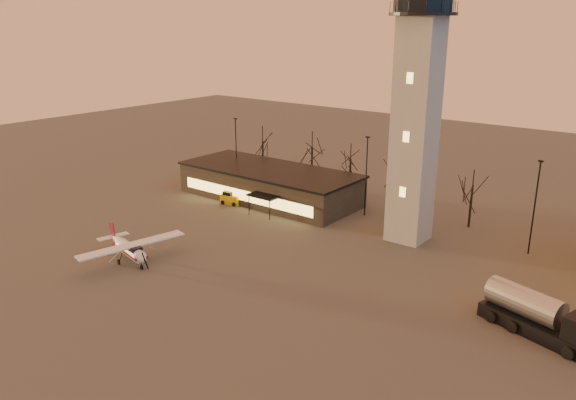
{
  "coord_description": "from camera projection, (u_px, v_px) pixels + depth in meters",
  "views": [
    {
      "loc": [
        25.77,
        -24.88,
        23.43
      ],
      "look_at": [
        -3.87,
        13.0,
        8.1
      ],
      "focal_mm": 35.0,
      "sensor_mm": 36.0,
      "label": 1
    }
  ],
  "objects": [
    {
      "name": "terminal",
      "position": [
        269.0,
        184.0,
        77.17
      ],
      "size": [
        25.4,
        12.2,
        4.3
      ],
      "color": "black",
      "rests_on": "ground"
    },
    {
      "name": "light_poles",
      "position": [
        419.0,
        192.0,
        62.24
      ],
      "size": [
        58.5,
        12.25,
        10.14
      ],
      "color": "black",
      "rests_on": "ground"
    },
    {
      "name": "service_cart",
      "position": [
        231.0,
        199.0,
        75.39
      ],
      "size": [
        2.92,
        2.08,
        1.73
      ],
      "rotation": [
        0.0,
        0.0,
        0.15
      ],
      "color": "#C3A90B",
      "rests_on": "ground"
    },
    {
      "name": "fuel_truck",
      "position": [
        538.0,
        318.0,
        43.73
      ],
      "size": [
        9.52,
        5.02,
        3.4
      ],
      "rotation": [
        0.0,
        0.0,
        -0.28
      ],
      "color": "black",
      "rests_on": "ground"
    },
    {
      "name": "cessna_rear",
      "position": [
        131.0,
        253.0,
        56.84
      ],
      "size": [
        8.88,
        11.15,
        3.07
      ],
      "rotation": [
        0.0,
        0.0,
        -0.22
      ],
      "color": "white",
      "rests_on": "ground"
    },
    {
      "name": "control_tower",
      "position": [
        418.0,
        93.0,
        58.47
      ],
      "size": [
        6.8,
        6.8,
        32.6
      ],
      "color": "gray",
      "rests_on": "ground"
    },
    {
      "name": "tree_row",
      "position": [
        349.0,
        156.0,
        76.54
      ],
      "size": [
        37.2,
        9.2,
        8.8
      ],
      "color": "black",
      "rests_on": "ground"
    },
    {
      "name": "ground",
      "position": [
        220.0,
        358.0,
        40.91
      ],
      "size": [
        220.0,
        220.0,
        0.0
      ],
      "primitive_type": "plane",
      "color": "#494744",
      "rests_on": "ground"
    }
  ]
}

